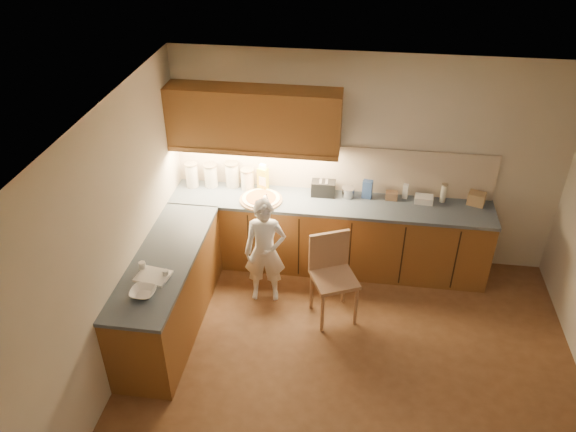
# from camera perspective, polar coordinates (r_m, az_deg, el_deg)

# --- Properties ---
(room) EXTENTS (4.54, 4.50, 2.62)m
(room) POSITION_cam_1_polar(r_m,az_deg,el_deg) (4.72, 7.61, -1.73)
(room) COLOR brown
(room) RESTS_ON ground
(l_counter) EXTENTS (3.77, 2.62, 0.92)m
(l_counter) POSITION_cam_1_polar(r_m,az_deg,el_deg) (6.50, -1.02, -3.68)
(l_counter) COLOR brown
(l_counter) RESTS_ON ground
(backsplash) EXTENTS (3.75, 0.02, 0.58)m
(backsplash) POSITION_cam_1_polar(r_m,az_deg,el_deg) (6.67, 4.58, 4.88)
(backsplash) COLOR beige
(backsplash) RESTS_ON l_counter
(upper_cabinets) EXTENTS (1.95, 0.36, 0.73)m
(upper_cabinets) POSITION_cam_1_polar(r_m,az_deg,el_deg) (6.35, -3.51, 9.83)
(upper_cabinets) COLOR brown
(upper_cabinets) RESTS_ON ground
(pizza_on_board) EXTENTS (0.50, 0.50, 0.20)m
(pizza_on_board) POSITION_cam_1_polar(r_m,az_deg,el_deg) (6.56, -2.75, 1.74)
(pizza_on_board) COLOR tan
(pizza_on_board) RESTS_ON l_counter
(child) EXTENTS (0.50, 0.36, 1.28)m
(child) POSITION_cam_1_polar(r_m,az_deg,el_deg) (6.21, -2.34, -3.62)
(child) COLOR white
(child) RESTS_ON ground
(wooden_chair) EXTENTS (0.59, 0.59, 0.99)m
(wooden_chair) POSITION_cam_1_polar(r_m,az_deg,el_deg) (6.06, 4.50, -5.57)
(wooden_chair) COLOR tan
(wooden_chair) RESTS_ON ground
(mixing_bowl) EXTENTS (0.24, 0.24, 0.06)m
(mixing_bowl) POSITION_cam_1_polar(r_m,az_deg,el_deg) (5.36, -14.51, -7.54)
(mixing_bowl) COLOR white
(mixing_bowl) RESTS_ON l_counter
(canister_a) EXTENTS (0.16, 0.16, 0.31)m
(canister_a) POSITION_cam_1_polar(r_m,az_deg,el_deg) (6.87, -9.75, 4.16)
(canister_a) COLOR silver
(canister_a) RESTS_ON l_counter
(canister_b) EXTENTS (0.17, 0.17, 0.29)m
(canister_b) POSITION_cam_1_polar(r_m,az_deg,el_deg) (6.85, -7.85, 4.13)
(canister_b) COLOR silver
(canister_b) RESTS_ON l_counter
(canister_c) EXTENTS (0.17, 0.17, 0.32)m
(canister_c) POSITION_cam_1_polar(r_m,az_deg,el_deg) (6.81, -5.69, 4.23)
(canister_c) COLOR silver
(canister_c) RESTS_ON l_counter
(canister_d) EXTENTS (0.16, 0.16, 0.26)m
(canister_d) POSITION_cam_1_polar(r_m,az_deg,el_deg) (6.75, -4.15, 3.77)
(canister_d) COLOR white
(canister_d) RESTS_ON l_counter
(oil_jug) EXTENTS (0.14, 0.12, 0.35)m
(oil_jug) POSITION_cam_1_polar(r_m,az_deg,el_deg) (6.70, -2.57, 3.82)
(oil_jug) COLOR gold
(oil_jug) RESTS_ON l_counter
(toaster) EXTENTS (0.28, 0.17, 0.18)m
(toaster) POSITION_cam_1_polar(r_m,az_deg,el_deg) (6.64, 3.61, 2.83)
(toaster) COLOR black
(toaster) RESTS_ON l_counter
(steel_pot) EXTENTS (0.16, 0.16, 0.12)m
(steel_pot) POSITION_cam_1_polar(r_m,az_deg,el_deg) (6.64, 6.14, 2.41)
(steel_pot) COLOR #A4A4A9
(steel_pot) RESTS_ON l_counter
(blue_box) EXTENTS (0.12, 0.10, 0.22)m
(blue_box) POSITION_cam_1_polar(r_m,az_deg,el_deg) (6.63, 8.07, 2.71)
(blue_box) COLOR #2F4D8D
(blue_box) RESTS_ON l_counter
(card_box_a) EXTENTS (0.14, 0.10, 0.10)m
(card_box_a) POSITION_cam_1_polar(r_m,az_deg,el_deg) (6.67, 10.47, 2.06)
(card_box_a) COLOR #977151
(card_box_a) RESTS_ON l_counter
(white_bottle) EXTENTS (0.07, 0.07, 0.18)m
(white_bottle) POSITION_cam_1_polar(r_m,az_deg,el_deg) (6.71, 11.84, 2.48)
(white_bottle) COLOR white
(white_bottle) RESTS_ON l_counter
(flat_pack) EXTENTS (0.22, 0.16, 0.08)m
(flat_pack) POSITION_cam_1_polar(r_m,az_deg,el_deg) (6.70, 13.64, 1.67)
(flat_pack) COLOR silver
(flat_pack) RESTS_ON l_counter
(tall_jar) EXTENTS (0.07, 0.07, 0.23)m
(tall_jar) POSITION_cam_1_polar(r_m,az_deg,el_deg) (6.73, 15.53, 2.29)
(tall_jar) COLOR white
(tall_jar) RESTS_ON l_counter
(card_box_b) EXTENTS (0.22, 0.20, 0.15)m
(card_box_b) POSITION_cam_1_polar(r_m,az_deg,el_deg) (6.81, 18.60, 1.68)
(card_box_b) COLOR #9F7F55
(card_box_b) RESTS_ON l_counter
(dough_cloth) EXTENTS (0.34, 0.29, 0.02)m
(dough_cloth) POSITION_cam_1_polar(r_m,az_deg,el_deg) (5.56, -13.54, -5.95)
(dough_cloth) COLOR silver
(dough_cloth) RESTS_ON l_counter
(spice_jar_a) EXTENTS (0.07, 0.07, 0.09)m
(spice_jar_a) POSITION_cam_1_polar(r_m,az_deg,el_deg) (5.65, -14.58, -4.94)
(spice_jar_a) COLOR white
(spice_jar_a) RESTS_ON l_counter
(spice_jar_b) EXTENTS (0.07, 0.07, 0.07)m
(spice_jar_b) POSITION_cam_1_polar(r_m,az_deg,el_deg) (5.52, -12.34, -5.72)
(spice_jar_b) COLOR silver
(spice_jar_b) RESTS_ON l_counter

